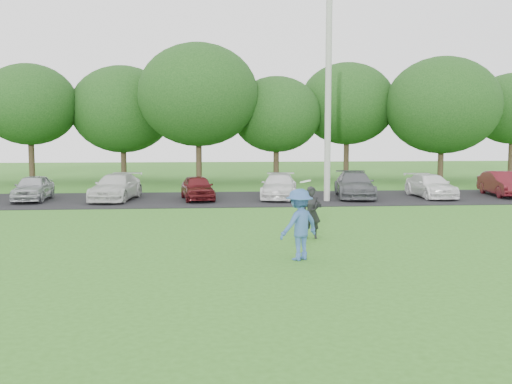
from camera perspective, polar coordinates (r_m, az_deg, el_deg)
ground at (r=14.34m, az=1.21°, el=-6.59°), size 100.00×100.00×0.00m
parking_lot at (r=27.14m, az=-1.72°, el=-0.68°), size 32.00×6.50×0.03m
utility_pole at (r=26.28m, az=7.23°, el=9.72°), size 0.28×0.28×9.79m
frisbee_player at (r=14.00m, az=4.35°, el=-3.25°), size 1.30×1.17×1.98m
camera_bystander at (r=16.92m, az=5.58°, el=-2.05°), size 0.60×0.45×1.54m
parked_cars at (r=26.94m, az=-2.24°, el=0.55°), size 28.19×4.58×1.23m
tree_row at (r=36.85m, az=-0.23°, el=8.64°), size 42.39×9.85×8.64m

